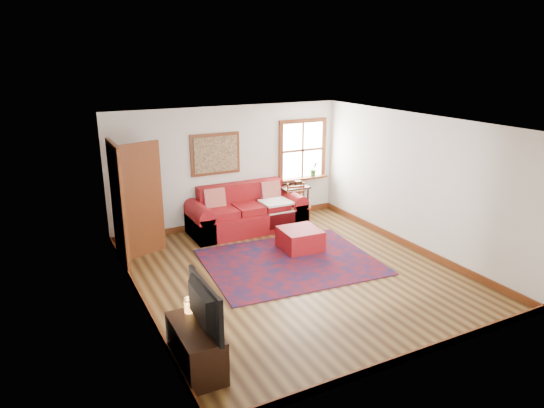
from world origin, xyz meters
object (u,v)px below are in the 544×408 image
red_leather_sofa (246,215)px  side_table (293,192)px  ladder_back_chair (297,203)px  red_ottoman (300,239)px  media_cabinet (196,348)px

red_leather_sofa → side_table: red_leather_sofa is taller
side_table → ladder_back_chair: bearing=-107.3°
red_ottoman → ladder_back_chair: ladder_back_chair is taller
media_cabinet → red_leather_sofa: bearing=58.6°
red_ottoman → red_leather_sofa: bearing=109.7°
red_leather_sofa → media_cabinet: red_leather_sofa is taller
red_leather_sofa → media_cabinet: (-2.44, -4.00, -0.04)m
red_ottoman → side_table: size_ratio=0.94×
red_leather_sofa → media_cabinet: size_ratio=2.44×
ladder_back_chair → media_cabinet: 5.12m
red_ottoman → media_cabinet: size_ratio=0.72×
red_leather_sofa → red_ottoman: bearing=-73.3°
red_ottoman → media_cabinet: (-2.87, -2.54, 0.07)m
media_cabinet → red_ottoman: bearing=41.5°
side_table → media_cabinet: bearing=-131.3°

